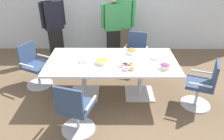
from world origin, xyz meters
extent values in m
cube|color=brown|center=(0.00, 0.00, -0.01)|extent=(10.00, 10.00, 0.01)
cube|color=silver|center=(0.00, 2.40, 1.40)|extent=(8.00, 0.10, 2.80)
cube|color=white|center=(0.00, 0.00, 0.73)|extent=(2.40, 1.20, 0.04)
cube|color=silver|center=(-0.55, 0.00, 0.01)|extent=(0.56, 0.56, 0.02)
cylinder|color=silver|center=(-0.55, 0.00, 0.37)|extent=(0.09, 0.09, 0.69)
cube|color=silver|center=(0.55, 0.00, 0.01)|extent=(0.56, 0.56, 0.02)
cylinder|color=silver|center=(0.55, 0.00, 0.37)|extent=(0.09, 0.09, 0.69)
cylinder|color=silver|center=(-1.56, 0.34, 0.01)|extent=(0.72, 0.72, 0.02)
cylinder|color=silver|center=(-1.56, 0.34, 0.23)|extent=(0.05, 0.05, 0.41)
cube|color=#33476B|center=(-1.56, 0.34, 0.46)|extent=(0.62, 0.62, 0.06)
cube|color=#33476B|center=(-1.75, 0.43, 0.70)|extent=(0.23, 0.41, 0.42)
cube|color=silver|center=(-1.45, 0.56, 0.58)|extent=(0.34, 0.19, 0.02)
cube|color=silver|center=(-1.67, 0.12, 0.58)|extent=(0.34, 0.19, 0.02)
cylinder|color=silver|center=(-0.53, -0.99, 0.01)|extent=(0.67, 0.67, 0.02)
cylinder|color=silver|center=(-0.53, -0.99, 0.23)|extent=(0.05, 0.05, 0.41)
cube|color=#33476B|center=(-0.53, -0.99, 0.46)|extent=(0.57, 0.57, 0.06)
cube|color=#33476B|center=(-0.60, -1.19, 0.70)|extent=(0.43, 0.17, 0.42)
cube|color=silver|center=(-0.77, -0.92, 0.58)|extent=(0.14, 0.36, 0.02)
cube|color=silver|center=(-0.30, -1.07, 0.58)|extent=(0.14, 0.36, 0.02)
cylinder|color=silver|center=(1.56, -0.34, 0.01)|extent=(0.70, 0.70, 0.02)
cylinder|color=silver|center=(1.56, -0.34, 0.23)|extent=(0.05, 0.05, 0.41)
cube|color=#33476B|center=(1.56, -0.34, 0.46)|extent=(0.60, 0.60, 0.06)
cube|color=#33476B|center=(1.76, -0.42, 0.70)|extent=(0.20, 0.42, 0.42)
cube|color=silver|center=(1.47, -0.57, 0.58)|extent=(0.35, 0.16, 0.02)
cube|color=silver|center=(1.65, -0.11, 0.58)|extent=(0.35, 0.16, 0.02)
cylinder|color=silver|center=(0.53, 0.99, 0.01)|extent=(0.67, 0.67, 0.02)
cylinder|color=silver|center=(0.53, 0.99, 0.23)|extent=(0.05, 0.05, 0.41)
cube|color=#33476B|center=(0.53, 0.99, 0.46)|extent=(0.57, 0.57, 0.06)
cube|color=#33476B|center=(0.59, 1.20, 0.70)|extent=(0.43, 0.16, 0.42)
cube|color=silver|center=(0.77, 0.93, 0.58)|extent=(0.13, 0.36, 0.02)
cube|color=silver|center=(0.30, 1.06, 0.58)|extent=(0.13, 0.36, 0.02)
cube|color=black|center=(-1.44, 1.60, 0.42)|extent=(0.38, 0.34, 0.85)
cube|color=black|center=(-1.44, 1.60, 1.18)|extent=(0.49, 0.43, 0.67)
cylinder|color=black|center=(-1.22, 1.74, 1.22)|extent=(0.11, 0.11, 0.60)
cylinder|color=black|center=(-1.67, 1.45, 1.22)|extent=(0.11, 0.11, 0.60)
cube|color=black|center=(0.02, 1.66, 0.40)|extent=(0.35, 0.26, 0.81)
cube|color=#388C4C|center=(0.02, 1.66, 1.13)|extent=(0.47, 0.30, 0.64)
cylinder|color=#388C4C|center=(0.28, 1.71, 1.16)|extent=(0.09, 0.09, 0.58)
cylinder|color=#388C4C|center=(-0.24, 1.61, 1.16)|extent=(0.09, 0.09, 0.58)
cube|color=brown|center=(0.28, 1.67, 0.44)|extent=(0.38, 0.32, 0.88)
cube|color=#388C4C|center=(0.28, 1.67, 1.22)|extent=(0.49, 0.39, 0.69)
cylinder|color=#388C4C|center=(0.52, 1.56, 1.26)|extent=(0.11, 0.11, 0.62)
cylinder|color=#388C4C|center=(0.04, 1.79, 1.26)|extent=(0.11, 0.11, 0.62)
cylinder|color=beige|center=(-0.18, -0.13, 0.78)|extent=(0.24, 0.24, 0.07)
ellipsoid|color=yellow|center=(-0.18, -0.13, 0.82)|extent=(0.21, 0.21, 0.06)
cylinder|color=white|center=(0.38, 0.33, 0.79)|extent=(0.21, 0.21, 0.07)
ellipsoid|color=#AD702D|center=(0.38, 0.33, 0.82)|extent=(0.19, 0.19, 0.06)
cylinder|color=beige|center=(0.91, -0.33, 0.79)|extent=(0.18, 0.18, 0.08)
ellipsoid|color=#9E3D8E|center=(0.91, -0.33, 0.83)|extent=(0.16, 0.16, 0.07)
cylinder|color=white|center=(0.28, -0.29, 0.76)|extent=(0.31, 0.31, 0.01)
torus|color=white|center=(0.39, -0.29, 0.78)|extent=(0.11, 0.11, 0.03)
torus|color=tan|center=(0.33, -0.20, 0.78)|extent=(0.11, 0.11, 0.03)
torus|color=brown|center=(0.23, -0.20, 0.78)|extent=(0.11, 0.11, 0.03)
torus|color=pink|center=(0.17, -0.28, 0.78)|extent=(0.11, 0.11, 0.03)
torus|color=pink|center=(0.23, -0.39, 0.78)|extent=(0.11, 0.11, 0.03)
torus|color=tan|center=(0.33, -0.39, 0.78)|extent=(0.11, 0.11, 0.03)
cylinder|color=white|center=(0.83, 0.10, 0.75)|extent=(0.22, 0.22, 0.01)
cylinder|color=silver|center=(0.83, 0.10, 0.76)|extent=(0.22, 0.22, 0.01)
cylinder|color=white|center=(0.83, 0.10, 0.77)|extent=(0.22, 0.22, 0.01)
cylinder|color=silver|center=(0.83, 0.10, 0.77)|extent=(0.22, 0.22, 0.01)
cylinder|color=white|center=(0.83, 0.10, 0.78)|extent=(0.22, 0.22, 0.01)
cylinder|color=silver|center=(0.83, 0.10, 0.78)|extent=(0.22, 0.22, 0.01)
cylinder|color=white|center=(0.83, 0.10, 0.79)|extent=(0.22, 0.22, 0.01)
cube|color=white|center=(-0.51, -0.05, 0.78)|extent=(0.15, 0.15, 0.06)
camera|label=1|loc=(0.02, -3.59, 2.49)|focal=34.50mm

